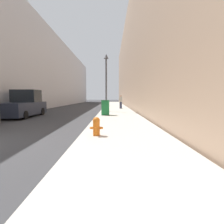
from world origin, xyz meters
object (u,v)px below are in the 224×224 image
lamppost (105,76)px  pedestrian_on_sidewalk (120,102)px  pickup_truck (22,106)px  trash_bin (105,107)px  fire_hydrant (96,126)px

lamppost → pedestrian_on_sidewalk: size_ratio=3.32×
pedestrian_on_sidewalk → lamppost: bearing=-111.3°
lamppost → pickup_truck: bearing=-151.4°
trash_bin → fire_hydrant: bearing=-90.4°
fire_hydrant → pickup_truck: 10.29m
trash_bin → pedestrian_on_sidewalk: pedestrian_on_sidewalk is taller
trash_bin → lamppost: 4.79m
trash_bin → pickup_truck: (-6.83, 0.08, 0.14)m
trash_bin → pedestrian_on_sidewalk: bearing=78.5°
fire_hydrant → trash_bin: trash_bin is taller
fire_hydrant → pedestrian_on_sidewalk: bearing=83.8°
fire_hydrant → trash_bin: (0.06, 7.66, 0.25)m
pickup_truck → pedestrian_on_sidewalk: pickup_truck is taller
fire_hydrant → lamppost: (0.01, 11.43, 3.20)m
trash_bin → pedestrian_on_sidewalk: 8.36m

